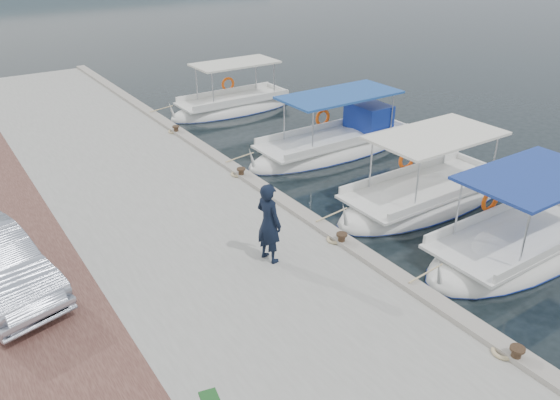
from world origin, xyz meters
The scene contains 9 objects.
ground centered at (0.00, 0.00, 0.00)m, with size 400.00×400.00×0.00m, color black.
concrete_quay centered at (-3.00, 5.00, 0.25)m, with size 6.00×40.00×0.50m, color gray.
quay_curb centered at (-0.22, 5.00, 0.56)m, with size 0.44×40.00×0.12m, color gray.
fishing_caique_b centered at (3.71, -0.77, 0.12)m, with size 6.24×2.56×2.83m.
fishing_caique_c centered at (3.96, 2.62, 0.12)m, with size 6.74×2.52×2.83m.
fishing_caique_d centered at (4.48, 7.62, 0.19)m, with size 7.58×2.38×2.83m.
fishing_caique_e centered at (3.79, 14.32, 0.13)m, with size 6.41×2.18×2.83m.
mooring_bollards centered at (-0.35, 1.50, 0.69)m, with size 0.28×20.28×0.33m.
fisherman centered at (-2.22, 1.97, 1.50)m, with size 0.73×0.48×2.00m, color black.
Camera 1 is at (-8.25, -7.45, 7.68)m, focal length 35.00 mm.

